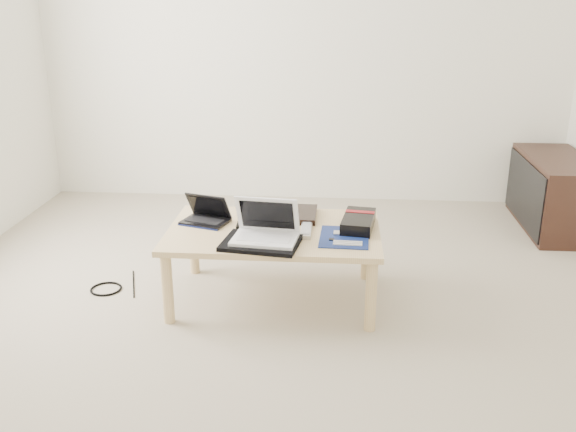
# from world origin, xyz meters

# --- Properties ---
(ground) EXTENTS (4.00, 4.00, 0.00)m
(ground) POSITION_xyz_m (0.00, 0.00, 0.00)
(ground) COLOR #B2A790
(ground) RESTS_ON ground
(coffee_table) EXTENTS (1.10, 0.70, 0.40)m
(coffee_table) POSITION_xyz_m (-0.05, 0.20, 0.35)
(coffee_table) COLOR #DCC084
(coffee_table) RESTS_ON ground
(media_cabinet) EXTENTS (0.41, 0.90, 0.50)m
(media_cabinet) POSITION_xyz_m (1.77, 1.45, 0.25)
(media_cabinet) COLOR #351E16
(media_cabinet) RESTS_ON ground
(book) EXTENTS (0.33, 0.27, 0.03)m
(book) POSITION_xyz_m (0.00, 0.40, 0.42)
(book) COLOR black
(book) RESTS_ON coffee_table
(netbook) EXTENTS (0.28, 0.24, 0.16)m
(netbook) POSITION_xyz_m (-0.42, 0.28, 0.43)
(netbook) COLOR black
(netbook) RESTS_ON coffee_table
(tablet) EXTENTS (0.24, 0.19, 0.01)m
(tablet) POSITION_xyz_m (-0.13, 0.28, 0.41)
(tablet) COLOR black
(tablet) RESTS_ON coffee_table
(remote) EXTENTS (0.06, 0.24, 0.02)m
(remote) POSITION_xyz_m (0.12, 0.19, 0.41)
(remote) COLOR #A8A8AD
(remote) RESTS_ON coffee_table
(neoprene_sleeve) EXTENTS (0.40, 0.32, 0.02)m
(neoprene_sleeve) POSITION_xyz_m (-0.09, -0.02, 0.41)
(neoprene_sleeve) COLOR black
(neoprene_sleeve) RESTS_ON coffee_table
(white_laptop) EXTENTS (0.33, 0.25, 0.21)m
(white_laptop) POSITION_xyz_m (-0.07, 0.01, 0.46)
(white_laptop) COLOR white
(white_laptop) RESTS_ON neoprene_sleeve
(motherboard) EXTENTS (0.26, 0.31, 0.01)m
(motherboard) POSITION_xyz_m (0.32, 0.10, 0.40)
(motherboard) COLOR navy
(motherboard) RESTS_ON coffee_table
(gpu_box) EXTENTS (0.20, 0.33, 0.07)m
(gpu_box) POSITION_xyz_m (0.39, 0.26, 0.43)
(gpu_box) COLOR black
(gpu_box) RESTS_ON coffee_table
(cable_coil) EXTENTS (0.12, 0.12, 0.01)m
(cable_coil) POSITION_xyz_m (-0.11, 0.22, 0.41)
(cable_coil) COLOR black
(cable_coil) RESTS_ON coffee_table
(floor_cable_coil) EXTENTS (0.19, 0.19, 0.01)m
(floor_cable_coil) POSITION_xyz_m (-0.99, 0.23, 0.01)
(floor_cable_coil) COLOR black
(floor_cable_coil) RESTS_ON ground
(floor_cable_trail) EXTENTS (0.12, 0.34, 0.01)m
(floor_cable_trail) POSITION_xyz_m (-0.86, 0.31, 0.00)
(floor_cable_trail) COLOR black
(floor_cable_trail) RESTS_ON ground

